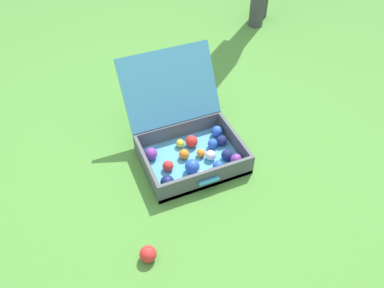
% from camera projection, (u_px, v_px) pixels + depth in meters
% --- Properties ---
extents(ground_plane, '(16.00, 16.00, 0.00)m').
position_uv_depth(ground_plane, '(176.00, 165.00, 2.10)').
color(ground_plane, '#4C8C38').
extents(open_suitcase, '(0.53, 0.65, 0.48)m').
position_uv_depth(open_suitcase, '(188.00, 139.00, 2.09)').
color(open_suitcase, '#4799C6').
rests_on(open_suitcase, ground).
extents(stray_ball_on_grass, '(0.07, 0.07, 0.07)m').
position_uv_depth(stray_ball_on_grass, '(148.00, 254.00, 1.66)').
color(stray_ball_on_grass, red).
rests_on(stray_ball_on_grass, ground).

